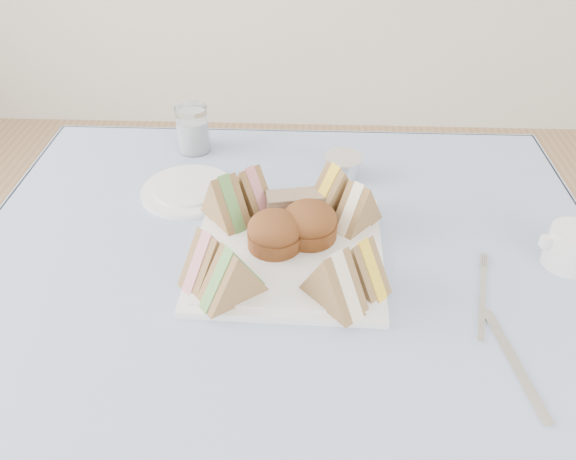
{
  "coord_description": "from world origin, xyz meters",
  "views": [
    {
      "loc": [
        0.03,
        -0.58,
        1.32
      ],
      "look_at": [
        0.0,
        0.09,
        0.8
      ],
      "focal_mm": 35.0,
      "sensor_mm": 36.0,
      "label": 1
    }
  ],
  "objects_px": {
    "table": "(285,441)",
    "serving_plate": "(288,252)",
    "water_glass": "(193,129)",
    "creamer_jug": "(571,248)"
  },
  "relations": [
    {
      "from": "table",
      "to": "serving_plate",
      "type": "bearing_deg",
      "value": 88.65
    },
    {
      "from": "serving_plate",
      "to": "water_glass",
      "type": "relative_size",
      "value": 3.14
    },
    {
      "from": "water_glass",
      "to": "creamer_jug",
      "type": "distance_m",
      "value": 0.71
    },
    {
      "from": "serving_plate",
      "to": "creamer_jug",
      "type": "relative_size",
      "value": 4.06
    },
    {
      "from": "table",
      "to": "water_glass",
      "type": "relative_size",
      "value": 9.61
    },
    {
      "from": "serving_plate",
      "to": "water_glass",
      "type": "bearing_deg",
      "value": 123.56
    },
    {
      "from": "water_glass",
      "to": "creamer_jug",
      "type": "bearing_deg",
      "value": -27.35
    },
    {
      "from": "table",
      "to": "creamer_jug",
      "type": "bearing_deg",
      "value": 11.84
    },
    {
      "from": "table",
      "to": "creamer_jug",
      "type": "height_order",
      "value": "creamer_jug"
    },
    {
      "from": "serving_plate",
      "to": "water_glass",
      "type": "distance_m",
      "value": 0.39
    }
  ]
}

